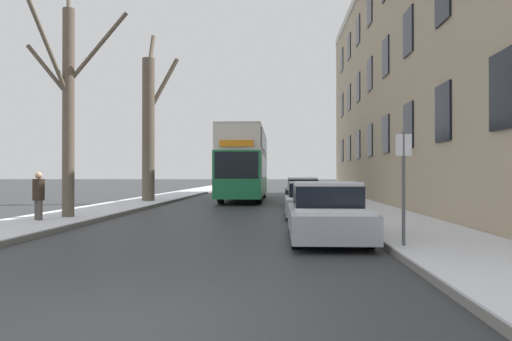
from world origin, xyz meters
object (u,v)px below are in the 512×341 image
object	(u,v)px
bare_tree_left_0	(68,104)
pedestrian_left_sidewalk	(39,196)
bare_tree_left_1	(149,125)
parked_car_1	(310,201)
parked_car_2	(303,193)
double_decker_bus	(245,161)
street_sign_post	(404,184)
parked_car_0	(326,213)

from	to	relation	value
bare_tree_left_0	pedestrian_left_sidewalk	xyz separation A→B (m)	(-0.39, -1.29, -3.08)
bare_tree_left_1	parked_car_1	xyz separation A→B (m)	(8.29, -8.53, -3.71)
bare_tree_left_1	parked_car_2	xyz separation A→B (m)	(8.29, -2.19, -3.66)
bare_tree_left_0	double_decker_bus	xyz separation A→B (m)	(5.03, 14.10, -1.57)
parked_car_1	street_sign_post	world-z (taller)	street_sign_post
bare_tree_left_0	bare_tree_left_1	world-z (taller)	bare_tree_left_1
parked_car_2	pedestrian_left_sidewalk	distance (m)	12.88
bare_tree_left_1	bare_tree_left_0	bearing A→B (deg)	-90.25
bare_tree_left_0	parked_car_0	bearing A→B (deg)	-28.15
parked_car_2	parked_car_0	bearing A→B (deg)	-90.00
pedestrian_left_sidewalk	bare_tree_left_1	bearing A→B (deg)	-51.74
street_sign_post	bare_tree_left_0	bearing A→B (deg)	146.56
parked_car_2	pedestrian_left_sidewalk	bearing A→B (deg)	-132.64
pedestrian_left_sidewalk	double_decker_bus	bearing A→B (deg)	-69.03
bare_tree_left_1	street_sign_post	size ratio (longest dim) A/B	3.93
bare_tree_left_0	parked_car_2	bearing A→B (deg)	44.49
bare_tree_left_0	double_decker_bus	size ratio (longest dim) A/B	0.68
double_decker_bus	parked_car_2	bearing A→B (deg)	-60.78
double_decker_bus	parked_car_1	size ratio (longest dim) A/B	2.77
parked_car_0	pedestrian_left_sidewalk	bearing A→B (deg)	160.00
parked_car_1	street_sign_post	xyz separation A→B (m)	(1.37, -8.26, 0.79)
bare_tree_left_0	double_decker_bus	distance (m)	15.05
bare_tree_left_0	parked_car_1	bearing A→B (deg)	12.50
street_sign_post	pedestrian_left_sidewalk	bearing A→B (deg)	153.09
double_decker_bus	parked_car_1	xyz separation A→B (m)	(3.30, -12.25, -1.81)
parked_car_2	bare_tree_left_1	bearing A→B (deg)	165.20
double_decker_bus	parked_car_2	size ratio (longest dim) A/B	2.84
bare_tree_left_0	pedestrian_left_sidewalk	distance (m)	3.36
bare_tree_left_0	bare_tree_left_1	bearing A→B (deg)	89.75
parked_car_0	street_sign_post	size ratio (longest dim) A/B	1.87
bare_tree_left_0	parked_car_1	distance (m)	9.18
parked_car_1	parked_car_0	bearing A→B (deg)	-90.00
parked_car_1	parked_car_2	xyz separation A→B (m)	(0.00, 6.34, 0.05)
bare_tree_left_1	parked_car_0	bearing A→B (deg)	-60.81
parked_car_0	pedestrian_left_sidewalk	world-z (taller)	pedestrian_left_sidewalk
parked_car_0	pedestrian_left_sidewalk	xyz separation A→B (m)	(-8.73, 3.18, 0.27)
double_decker_bus	parked_car_2	distance (m)	6.99
parked_car_0	parked_car_2	size ratio (longest dim) A/B	1.11
parked_car_0	bare_tree_left_0	bearing A→B (deg)	151.85
bare_tree_left_1	parked_car_0	world-z (taller)	bare_tree_left_1
street_sign_post	parked_car_0	bearing A→B (deg)	125.13
double_decker_bus	bare_tree_left_0	bearing A→B (deg)	-109.65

